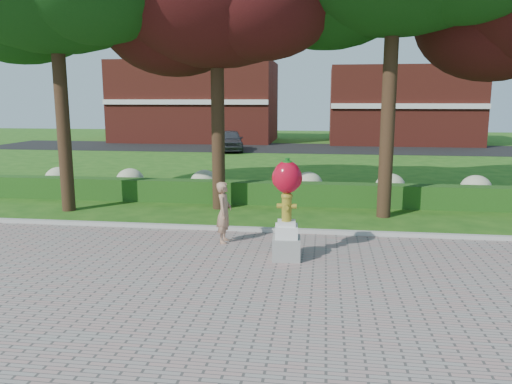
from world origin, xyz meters
TOP-DOWN VIEW (x-y plane):
  - ground at (0.00, 0.00)m, footprint 100.00×100.00m
  - walkway at (0.00, -4.00)m, footprint 40.00×14.00m
  - curb at (0.00, 3.00)m, footprint 40.00×0.18m
  - lawn_hedge at (0.00, 7.00)m, footprint 24.00×0.70m
  - hydrangea_row at (0.57, 8.00)m, footprint 20.10×1.10m
  - street at (0.00, 28.00)m, footprint 50.00×8.00m
  - building_left at (-10.00, 34.00)m, footprint 14.00×8.00m
  - building_right at (8.00, 34.00)m, footprint 12.00×8.00m
  - hydrant_sculpture at (0.74, 0.64)m, footprint 0.69×0.69m
  - woman at (-0.97, 1.82)m, footprint 0.39×0.59m
  - parked_car at (-5.25, 25.13)m, footprint 2.71×4.81m

SIDE VIEW (x-z plane):
  - ground at x=0.00m, z-range 0.00..0.00m
  - street at x=0.00m, z-range 0.00..0.02m
  - walkway at x=0.00m, z-range 0.00..0.04m
  - curb at x=0.00m, z-range 0.00..0.15m
  - lawn_hedge at x=0.00m, z-range 0.00..0.80m
  - hydrangea_row at x=0.57m, z-range 0.06..1.04m
  - parked_car at x=-5.25m, z-range 0.02..1.56m
  - woman at x=-0.97m, z-range 0.04..1.64m
  - hydrant_sculpture at x=0.74m, z-range 0.11..2.49m
  - building_right at x=8.00m, z-range 0.00..6.40m
  - building_left at x=-10.00m, z-range 0.00..7.00m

